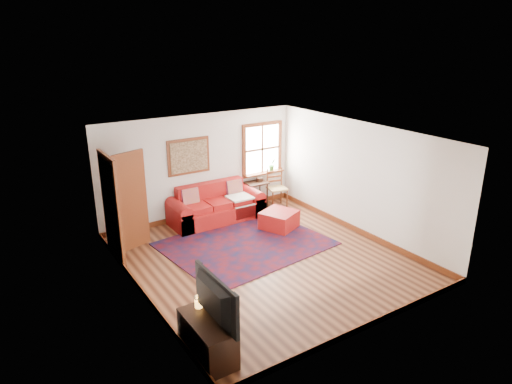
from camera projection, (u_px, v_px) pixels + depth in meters
ground at (264, 259)px, 9.07m from camera, size 5.50×5.50×0.00m
room_envelope at (264, 180)px, 8.54m from camera, size 5.04×5.54×2.52m
window at (264, 154)px, 11.70m from camera, size 1.18×0.20×1.38m
doorway at (122, 203)px, 9.01m from camera, size 0.89×1.08×2.14m
framed_artwork at (189, 156)px, 10.56m from camera, size 1.05×0.07×0.85m
persian_rug at (245, 244)px, 9.71m from camera, size 3.47×2.90×0.02m
red_leather_sofa at (216, 208)px, 10.89m from camera, size 2.23×0.92×0.87m
red_ottoman at (279, 220)px, 10.44m from camera, size 0.94×0.94×0.41m
side_table at (256, 187)px, 11.59m from camera, size 0.56×0.42×0.68m
ladder_back_chair at (276, 186)px, 11.71m from camera, size 0.54×0.52×0.98m
media_cabinet at (207, 338)px, 6.27m from camera, size 0.46×1.01×0.56m
television at (209, 301)px, 6.05m from camera, size 0.15×1.14×0.65m
candle_hurricane at (199, 302)px, 6.45m from camera, size 0.12×0.12×0.18m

